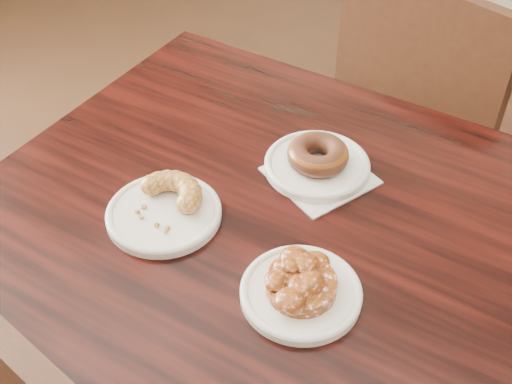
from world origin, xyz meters
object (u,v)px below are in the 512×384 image
Objects in this scene: cafe_table at (250,366)px; chair_far at (443,128)px; glazed_donut at (318,154)px; cruller_fragment at (163,203)px; apple_fritter at (302,283)px.

chair_far is (0.04, 0.82, 0.08)m from cafe_table.
cafe_table is 0.83m from chair_far.
cafe_table is at bearing -94.63° from glazed_donut.
glazed_donut is 0.85× the size of cruller_fragment.
glazed_donut is 0.27m from cruller_fragment.
glazed_donut is at bearing 99.92° from chair_far.
apple_fritter is at bearing 108.05° from chair_far.
chair_far is 0.73m from glazed_donut.
cafe_table is 0.45m from glazed_donut.
glazed_donut reaches higher than apple_fritter.
cafe_table is at bearing 154.47° from apple_fritter.
chair_far reaches higher than cafe_table.
cafe_table is at bearing 22.96° from cruller_fragment.
cafe_table is 0.99× the size of chair_far.
cafe_table is 0.43m from apple_fritter.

